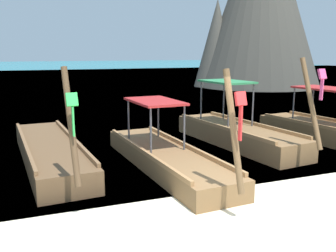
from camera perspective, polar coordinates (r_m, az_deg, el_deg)
The scene contains 5 objects.
ground at distance 7.09m, azimuth 9.48°, elevation -13.25°, with size 120.00×120.00×0.00m, color beige.
sea_water at distance 66.84m, azimuth -18.35°, elevation 8.24°, with size 120.00×120.00×0.00m, color #147A89.
longtail_boat_green_ribbon at distance 10.49m, azimuth -17.65°, elevation -3.82°, with size 1.76×6.76×2.67m.
longtail_boat_red_ribbon at distance 9.53m, azimuth -0.36°, elevation -4.69°, with size 1.66×6.18×2.64m.
longtail_boat_pink_ribbon at distance 12.06m, azimuth 10.62°, elevation -1.17°, with size 1.93×5.93×2.80m.
Camera 1 is at (-3.35, -5.53, 2.93)m, focal length 39.65 mm.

